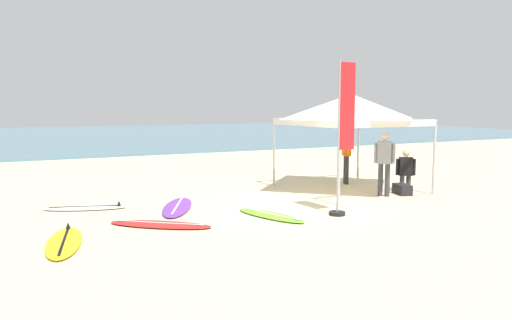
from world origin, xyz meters
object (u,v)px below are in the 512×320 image
surfboard_yellow (64,242)px  surfboard_white (85,208)px  banner_flag (343,144)px  gear_bag_near_tent (402,189)px  surfboard_purple (177,207)px  person_grey (384,160)px  surfboard_lime (271,215)px  person_black (406,168)px  canopy_tent (351,107)px  person_orange (346,152)px  surfboard_red (161,224)px

surfboard_yellow → surfboard_white: (0.76, 2.85, 0.00)m
banner_flag → gear_bag_near_tent: banner_flag is taller
surfboard_purple → person_grey: bearing=-10.9°
surfboard_yellow → person_grey: person_grey is taller
surfboard_purple → surfboard_lime: bearing=-50.2°
person_black → canopy_tent: bearing=145.4°
surfboard_purple → gear_bag_near_tent: gear_bag_near_tent is taller
surfboard_lime → person_orange: bearing=34.1°
person_black → gear_bag_near_tent: 0.77m
surfboard_white → person_orange: size_ratio=1.14×
surfboard_yellow → gear_bag_near_tent: gear_bag_near_tent is taller
surfboard_yellow → person_grey: 8.24m
canopy_tent → surfboard_white: (-7.17, 0.72, -2.35)m
canopy_tent → surfboard_red: 6.72m
person_orange → gear_bag_near_tent: 2.34m
surfboard_purple → person_orange: (5.82, 1.09, 0.95)m
surfboard_purple → person_black: bearing=-6.4°
person_grey → surfboard_yellow: bearing=-173.4°
surfboard_purple → surfboard_white: size_ratio=1.21×
surfboard_white → surfboard_purple: bearing=-24.0°
canopy_tent → surfboard_purple: 5.73m
surfboard_yellow → person_black: size_ratio=1.84×
surfboard_white → person_grey: (7.37, -1.91, 0.95)m
surfboard_lime → person_orange: size_ratio=1.16×
surfboard_yellow → surfboard_white: same height
surfboard_lime → gear_bag_near_tent: 4.60m
surfboard_white → banner_flag: size_ratio=0.57×
surfboard_yellow → person_orange: person_orange is taller
canopy_tent → surfboard_red: canopy_tent is taller
surfboard_lime → gear_bag_near_tent: (4.54, 0.74, 0.10)m
person_black → banner_flag: bearing=-155.1°
canopy_tent → gear_bag_near_tent: canopy_tent is taller
surfboard_red → gear_bag_near_tent: bearing=3.6°
person_grey → surfboard_red: bearing=-175.7°
surfboard_white → surfboard_yellow: bearing=-105.0°
person_black → gear_bag_near_tent: person_black is taller
surfboard_yellow → surfboard_purple: bearing=36.1°
surfboard_white → person_black: size_ratio=1.63×
surfboard_lime → surfboard_white: bearing=142.2°
surfboard_purple → banner_flag: (3.02, -2.34, 1.54)m
surfboard_yellow → surfboard_red: bearing=14.0°
person_orange → person_grey: bearing=-100.6°
surfboard_red → person_grey: size_ratio=1.18×
surfboard_purple → person_grey: person_grey is taller
person_orange → banner_flag: bearing=-129.1°
canopy_tent → person_grey: size_ratio=1.94×
surfboard_white → gear_bag_near_tent: (8.01, -1.95, 0.10)m
canopy_tent → person_black: 2.33m
surfboard_lime → person_grey: size_ratio=1.16×
surfboard_purple → person_orange: 6.00m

